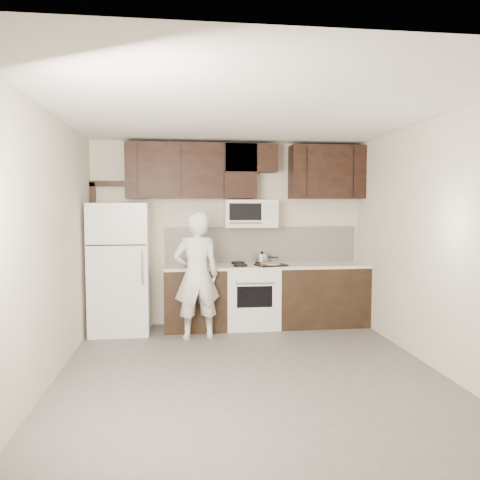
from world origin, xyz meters
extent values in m
plane|color=#595553|center=(0.00, 0.00, 0.00)|extent=(4.50, 4.50, 0.00)
plane|color=beige|center=(0.00, 2.25, 1.35)|extent=(4.00, 0.00, 4.00)
plane|color=white|center=(0.00, 0.00, 2.70)|extent=(4.50, 4.50, 0.00)
cube|color=black|center=(-0.52, 1.94, 0.43)|extent=(0.87, 0.62, 0.87)
cube|color=black|center=(1.34, 1.94, 0.43)|extent=(1.32, 0.62, 0.87)
cube|color=silver|center=(-0.52, 1.94, 0.89)|extent=(0.87, 0.64, 0.04)
cube|color=silver|center=(1.34, 1.94, 0.89)|extent=(1.32, 0.64, 0.04)
cube|color=white|center=(0.30, 1.94, 0.45)|extent=(0.76, 0.62, 0.89)
cube|color=white|center=(0.30, 1.94, 0.90)|extent=(0.76, 0.62, 0.02)
cube|color=black|center=(0.30, 1.63, 0.50)|extent=(0.50, 0.01, 0.30)
cylinder|color=silver|center=(0.30, 1.60, 0.70)|extent=(0.55, 0.02, 0.02)
cylinder|color=black|center=(0.12, 1.79, 0.93)|extent=(0.20, 0.20, 0.03)
cylinder|color=black|center=(0.48, 1.79, 0.93)|extent=(0.20, 0.20, 0.03)
cylinder|color=black|center=(0.12, 2.09, 0.93)|extent=(0.20, 0.20, 0.03)
cylinder|color=black|center=(0.48, 2.09, 0.93)|extent=(0.20, 0.20, 0.03)
cube|color=silver|center=(0.50, 2.24, 1.18)|extent=(2.90, 0.02, 0.54)
cube|color=black|center=(-0.55, 2.08, 2.26)|extent=(1.85, 0.35, 0.78)
cube|color=black|center=(1.45, 2.08, 2.26)|extent=(1.10, 0.35, 0.78)
cube|color=black|center=(0.30, 2.08, 2.45)|extent=(0.76, 0.35, 0.40)
cube|color=white|center=(0.30, 2.06, 1.65)|extent=(0.76, 0.38, 0.40)
cube|color=black|center=(0.20, 1.86, 1.68)|extent=(0.46, 0.01, 0.24)
cube|color=silver|center=(0.56, 1.86, 1.68)|extent=(0.18, 0.01, 0.24)
cylinder|color=silver|center=(0.20, 1.84, 1.52)|extent=(0.46, 0.02, 0.02)
cube|color=white|center=(-1.55, 1.89, 0.90)|extent=(0.80, 0.72, 1.80)
cube|color=black|center=(-1.55, 1.53, 1.25)|extent=(0.77, 0.01, 0.02)
cylinder|color=silver|center=(-1.22, 1.50, 0.95)|extent=(0.03, 0.03, 0.45)
cube|color=black|center=(-1.96, 2.21, 1.05)|extent=(0.08, 0.08, 2.10)
cube|color=black|center=(-1.75, 2.21, 2.08)|extent=(0.50, 0.08, 0.08)
cylinder|color=silver|center=(0.48, 2.09, 0.98)|extent=(0.19, 0.19, 0.15)
sphere|color=black|center=(0.48, 2.09, 1.07)|extent=(0.04, 0.04, 0.04)
cylinder|color=black|center=(0.62, 2.04, 1.01)|extent=(0.18, 0.08, 0.02)
cube|color=black|center=(0.56, 1.81, 0.92)|extent=(0.47, 0.40, 0.02)
cylinder|color=tan|center=(0.56, 1.81, 0.94)|extent=(0.34, 0.34, 0.02)
imported|color=silver|center=(-0.51, 1.44, 0.85)|extent=(0.68, 0.51, 1.69)
camera|label=1|loc=(-0.70, -4.71, 1.76)|focal=35.00mm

